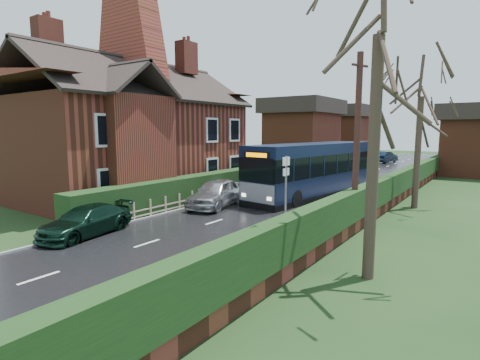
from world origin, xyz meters
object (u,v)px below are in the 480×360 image
Objects in this scene: brick_house at (134,127)px; telegraph_pole at (357,144)px; bus at (312,170)px; car_green at (86,221)px; car_silver at (216,193)px; bus_stop_sign at (286,181)px.

brick_house is 2.01× the size of telegraph_pole.
car_green is (-3.78, -13.44, -1.08)m from bus.
car_silver is (6.62, 0.04, -3.60)m from brick_house.
telegraph_pole is (2.60, 1.10, 1.60)m from bus_stop_sign.
car_green is 11.35m from telegraph_pole.
car_silver is 5.80m from bus_stop_sign.
bus reaches higher than car_silver.
bus_stop_sign is (2.32, -7.93, 0.39)m from bus.
bus_stop_sign reaches higher than car_silver.
car_silver is at bearing 0.37° from brick_house.
car_silver is 7.47m from car_green.
car_silver is 0.62× the size of telegraph_pole.
telegraph_pole reaches higher than car_green.
telegraph_pole is (7.92, -0.82, 2.90)m from car_silver.
car_silver is 1.45× the size of bus_stop_sign.
brick_house reaches higher than telegraph_pole.
telegraph_pole is at bearing -3.06° from brick_house.
bus_stop_sign is (5.32, -1.91, 1.29)m from car_silver.
telegraph_pole reaches higher than bus.
brick_house is at bearing 168.24° from car_silver.
bus_stop_sign is (6.10, 5.51, 1.47)m from car_green.
telegraph_pole is (4.92, -6.83, 2.00)m from bus.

